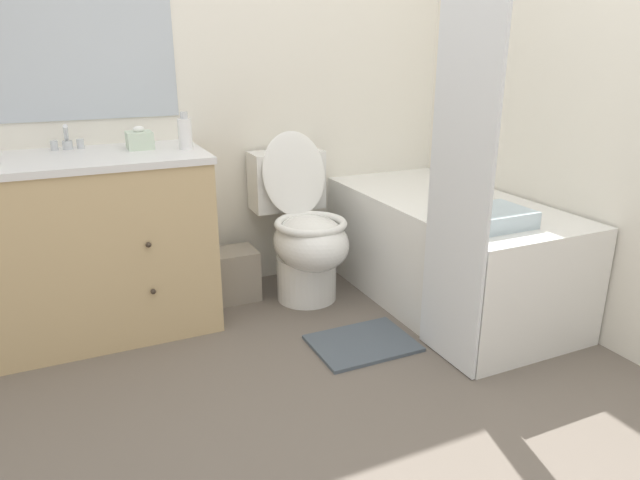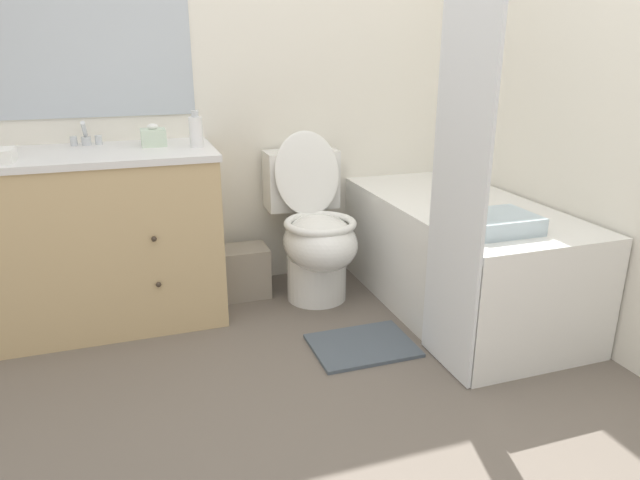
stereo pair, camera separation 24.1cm
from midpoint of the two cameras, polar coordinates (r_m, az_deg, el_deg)
The scene contains 13 objects.
ground_plane at distance 2.02m, azimuth 5.61°, elevation -20.36°, with size 14.00×14.00×0.00m, color #6B6056.
wall_back at distance 3.07m, azimuth -6.47°, elevation 18.30°, with size 8.00×0.06×2.50m.
wall_right at distance 2.98m, azimuth 24.95°, elevation 16.71°, with size 0.05×2.56×2.50m.
vanity_cabinet at distance 2.83m, azimuth -19.23°, elevation 0.17°, with size 1.13×0.59×0.83m.
sink_faucet at distance 2.90m, azimuth -20.20°, elevation 9.52°, with size 0.14×0.12×0.12m.
toilet at distance 2.96m, azimuth 1.78°, elevation 0.70°, with size 0.39×0.65×0.86m.
bathtub at distance 2.98m, azimuth 15.94°, elevation -1.48°, with size 0.69×1.39×0.55m.
shower_curtain at distance 2.21m, azimuth 17.14°, elevation 9.51°, with size 0.01×0.37×1.88m.
wastebasket at distance 3.05m, azimuth -5.26°, elevation -3.18°, with size 0.24×0.20×0.27m.
tissue_box at distance 2.81m, azimuth -13.96°, elevation 9.96°, with size 0.11×0.12×0.10m.
soap_dispenser at distance 2.72m, azimuth -9.80°, elevation 10.68°, with size 0.06×0.06×0.17m.
bath_towel_folded at distance 2.49m, azimuth 20.10°, elevation 1.60°, with size 0.29×0.25×0.07m.
bath_mat at distance 2.60m, azimuth 6.96°, elevation -10.49°, with size 0.45×0.34×0.02m.
Camera 2 is at (-0.56, -1.46, 1.27)m, focal length 32.00 mm.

